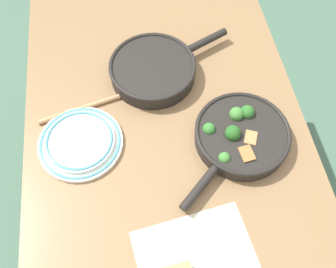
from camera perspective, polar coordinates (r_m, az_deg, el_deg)
ground_plane at (r=1.75m, az=-0.00°, el=-12.42°), size 14.00×14.00×0.00m
dining_table_red at (r=1.14m, az=-0.00°, el=-2.55°), size 1.30×0.81×0.74m
skillet_broccoli at (r=1.06m, az=11.01°, el=-0.22°), size 0.33×0.34×0.07m
skillet_eggs at (r=1.18m, az=-2.21°, el=9.82°), size 0.27×0.39×0.05m
wooden_spoon at (r=1.15m, az=-8.06°, el=5.55°), size 0.12×0.38×0.02m
dinner_plate_stack at (r=1.08m, az=-13.24°, el=-1.20°), size 0.24×0.24×0.03m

